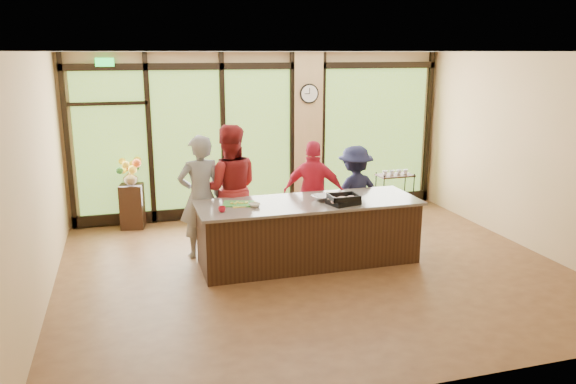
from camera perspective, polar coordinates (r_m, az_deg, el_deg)
floor at (r=8.04m, az=2.72°, el=-7.83°), size 7.00×7.00×0.00m
ceiling at (r=7.47m, az=3.00°, el=14.06°), size 7.00×7.00×0.00m
back_wall at (r=10.45m, az=-2.55°, el=5.81°), size 7.00×0.00×7.00m
left_wall at (r=7.28m, az=-24.16°, el=0.95°), size 0.00×6.00×6.00m
right_wall at (r=9.35m, az=23.62°, el=3.66°), size 0.00×6.00×6.00m
window_wall at (r=10.47m, az=-1.61°, el=5.25°), size 6.90×0.12×3.00m
island_base at (r=8.16m, az=2.07°, el=-4.21°), size 3.10×1.00×0.88m
countertop at (r=8.03m, az=2.10°, el=-1.09°), size 3.20×1.10×0.04m
wall_clock at (r=10.48m, az=2.17°, el=9.96°), size 0.36×0.04×0.36m
cook_left at (r=8.37m, az=-8.88°, el=-0.47°), size 0.73×0.54×1.84m
cook_midleft at (r=8.58m, az=-5.98°, el=0.36°), size 1.04×0.87×1.95m
cook_midright at (r=8.81m, az=2.64°, el=-0.17°), size 1.06×0.78×1.67m
cook_right at (r=9.11m, az=6.79°, el=-0.15°), size 1.07×0.71×1.55m
roasting_pan at (r=7.90m, az=5.66°, el=-0.99°), size 0.47×0.41×0.07m
mixing_bowl at (r=8.09m, az=3.54°, el=-0.59°), size 0.32×0.32×0.07m
cutting_board_left at (r=7.90m, az=-5.07°, el=-1.20°), size 0.50×0.43×0.01m
cutting_board_center at (r=7.86m, az=-4.44°, el=-1.27°), size 0.36×0.27×0.01m
cutting_board_right at (r=8.41m, az=5.33°, el=-0.27°), size 0.44×0.35×0.01m
prep_bowl_near at (r=7.74m, az=-3.40°, el=-1.34°), size 0.18×0.18×0.05m
prep_bowl_mid at (r=7.94m, az=4.67°, el=-0.99°), size 0.16×0.16×0.04m
prep_bowl_far at (r=8.41m, az=5.12°, el=-0.19°), size 0.15×0.15×0.03m
red_ramekin at (r=7.52m, az=-6.72°, el=-1.76°), size 0.13×0.13×0.08m
flower_stand at (r=10.14m, az=-15.53°, el=-1.39°), size 0.45×0.45×0.77m
flower_vase at (r=10.02m, az=-15.73°, el=1.46°), size 0.32×0.32×0.26m
bar_cart at (r=10.52m, az=10.76°, el=0.30°), size 0.67×0.40×0.90m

